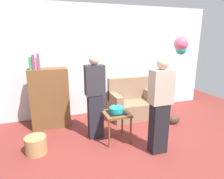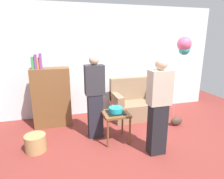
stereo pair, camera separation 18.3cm
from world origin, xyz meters
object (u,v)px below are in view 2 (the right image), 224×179
side_table (116,117)px  couch (134,104)px  balloon_bunch (184,46)px  bookshelf (51,97)px  handbag (176,121)px  wicker_basket (36,143)px  person_holding_cake (158,107)px  birthday_cake (116,110)px  person_blowing_candles (95,97)px

side_table → couch: bearing=51.7°
side_table → balloon_bunch: bearing=19.7°
bookshelf → couch: bearing=-1.6°
handbag → balloon_bunch: bearing=51.8°
wicker_basket → handbag: wicker_basket is taller
person_holding_cake → balloon_bunch: bearing=-117.8°
side_table → person_holding_cake: 0.88m
side_table → person_holding_cake: person_holding_cake is taller
side_table → handbag: side_table is taller
wicker_basket → birthday_cake: bearing=-1.1°
person_blowing_candles → person_holding_cake: same height
bookshelf → side_table: (1.16, -1.04, -0.19)m
bookshelf → birthday_cake: bearing=-42.0°
birthday_cake → person_holding_cake: (0.54, -0.60, 0.22)m
person_blowing_candles → wicker_basket: bearing=-169.1°
side_table → person_holding_cake: (0.54, -0.60, 0.35)m
bookshelf → person_blowing_candles: person_blowing_candles is taller
person_blowing_candles → wicker_basket: size_ratio=4.53×
couch → person_holding_cake: size_ratio=0.67×
handbag → birthday_cake: bearing=-171.0°
bookshelf → balloon_bunch: 3.20m
birthday_cake → wicker_basket: (-1.45, 0.03, -0.46)m
couch → side_table: 1.26m
birthday_cake → balloon_bunch: 2.25m
bookshelf → balloon_bunch: (3.00, -0.38, 1.06)m
couch → wicker_basket: couch is taller
balloon_bunch → wicker_basket: bearing=-169.1°
birthday_cake → person_blowing_candles: bearing=143.2°
balloon_bunch → person_blowing_candles: bearing=-169.5°
side_table → birthday_cake: birthday_cake is taller
balloon_bunch → person_holding_cake: bearing=-135.9°
balloon_bunch → handbag: bearing=-128.2°
couch → balloon_bunch: bearing=-17.2°
side_table → balloon_bunch: balloon_bunch is taller
person_blowing_candles → couch: bearing=32.4°
wicker_basket → handbag: 2.97m
bookshelf → side_table: 1.57m
bookshelf → balloon_bunch: balloon_bunch is taller
wicker_basket → handbag: bearing=4.1°
person_blowing_candles → person_holding_cake: (0.88, -0.85, 0.00)m
birthday_cake → balloon_bunch: size_ratio=0.16×
bookshelf → birthday_cake: 1.56m
couch → birthday_cake: size_ratio=3.44×
handbag → couch: bearing=134.2°
couch → side_table: size_ratio=1.95×
person_blowing_candles → handbag: 1.99m
couch → person_blowing_candles: 1.43m
birthday_cake → handbag: birthday_cake is taller
person_blowing_candles → side_table: bearing=-37.6°
bookshelf → balloon_bunch: size_ratio=0.83×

